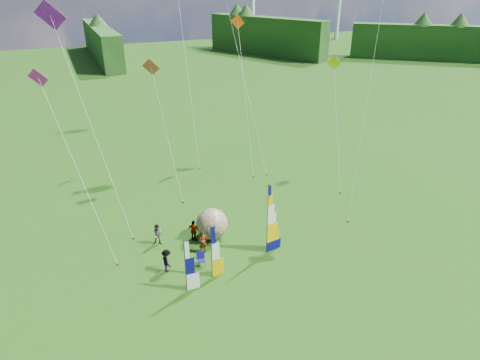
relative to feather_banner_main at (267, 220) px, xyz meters
name	(u,v)px	position (x,y,z in m)	size (l,w,h in m)	color
ground	(279,279)	(-0.58, -2.95, -2.61)	(220.00, 220.00, 0.00)	#287013
treeline_ring	(281,226)	(-0.58, -2.95, 1.39)	(210.00, 210.00, 8.00)	#325E1E
feather_banner_main	(267,220)	(0.00, 0.00, 0.00)	(1.41, 0.10, 5.23)	#09085A
side_banner_left	(212,253)	(-4.44, -1.07, -0.72)	(1.05, 0.10, 3.79)	#EAAD00
side_banner_far	(186,267)	(-6.34, -1.72, -0.83)	(1.05, 0.10, 3.57)	white
bol_inflatable	(212,224)	(-2.87, 3.29, -1.44)	(2.34, 2.34, 2.34)	#000999
spectator_a	(203,242)	(-4.09, 1.76, -1.78)	(0.61, 0.40, 1.68)	#66594C
spectator_b	(158,235)	(-6.76, 3.96, -1.79)	(0.80, 0.39, 1.65)	#66594C
spectator_c	(167,261)	(-6.96, 0.67, -1.79)	(1.06, 0.39, 1.65)	#66594C
spectator_d	(194,231)	(-4.23, 3.42, -1.78)	(0.98, 0.40, 1.68)	#66594C
camp_chair	(201,259)	(-4.71, 0.38, -2.12)	(0.57, 0.57, 0.99)	#100F58
kite_whale	(240,53)	(5.24, 16.97, 8.27)	(4.15, 13.81, 21.77)	black
kite_rainbow_delta	(90,116)	(-9.76, 9.47, 5.82)	(6.53, 11.77, 16.87)	#FF1649
kite_parafoil	(370,83)	(10.31, 3.74, 7.65)	(8.31, 8.44, 20.54)	#B1211A
small_kite_red	(166,127)	(-3.48, 12.97, 3.15)	(2.82, 9.88, 11.53)	#BB4426
small_kite_orange	(245,92)	(5.23, 15.59, 4.74)	(4.19, 10.25, 14.70)	#E3450A
small_kite_yellow	(338,120)	(11.76, 9.22, 2.96)	(5.74, 9.91, 11.15)	#EFE900
small_kite_pink	(77,164)	(-11.28, 6.19, 3.66)	(5.06, 9.37, 12.56)	#CA2193
small_kite_green	(186,59)	(0.70, 20.03, 7.45)	(3.07, 11.06, 20.13)	green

